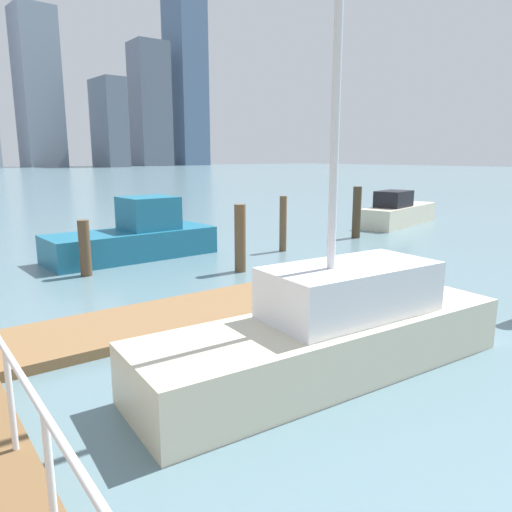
% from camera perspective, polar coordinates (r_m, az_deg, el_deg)
% --- Properties ---
extents(ground_plane, '(300.00, 300.00, 0.00)m').
position_cam_1_polar(ground_plane, '(18.10, -23.80, 0.22)').
color(ground_plane, slate).
extents(floating_dock, '(11.66, 2.00, 0.18)m').
position_cam_1_polar(floating_dock, '(10.99, -0.74, -5.17)').
color(floating_dock, olive).
rests_on(floating_dock, ground_plane).
extents(dock_piling_1, '(0.32, 0.32, 1.94)m').
position_cam_1_polar(dock_piling_1, '(13.88, -1.87, 2.08)').
color(dock_piling_1, brown).
rests_on(dock_piling_1, ground_plane).
extents(dock_piling_2, '(0.34, 0.34, 2.07)m').
position_cam_1_polar(dock_piling_2, '(20.14, 11.68, 5.02)').
color(dock_piling_2, '#473826').
rests_on(dock_piling_2, ground_plane).
extents(dock_piling_3, '(0.25, 0.25, 1.92)m').
position_cam_1_polar(dock_piling_3, '(16.95, 3.18, 3.78)').
color(dock_piling_3, brown).
rests_on(dock_piling_3, ground_plane).
extents(dock_piling_4, '(0.31, 0.31, 1.55)m').
position_cam_1_polar(dock_piling_4, '(14.22, -19.38, 0.87)').
color(dock_piling_4, brown).
rests_on(dock_piling_4, ground_plane).
extents(moored_boat_1, '(6.23, 2.05, 7.34)m').
position_cam_1_polar(moored_boat_1, '(7.62, 9.07, -8.53)').
color(moored_boat_1, beige).
rests_on(moored_boat_1, ground_plane).
extents(moored_boat_2, '(5.78, 2.82, 1.67)m').
position_cam_1_polar(moored_boat_2, '(24.50, 16.29, 4.92)').
color(moored_boat_2, beige).
rests_on(moored_boat_2, ground_plane).
extents(moored_boat_3, '(5.45, 2.22, 1.96)m').
position_cam_1_polar(moored_boat_3, '(16.39, -13.88, 2.15)').
color(moored_boat_3, '#1E6B8C').
rests_on(moored_boat_3, ground_plane).
extents(skyline_tower_4, '(11.85, 12.29, 45.75)m').
position_cam_1_polar(skyline_tower_4, '(166.52, -24.12, 17.40)').
color(skyline_tower_4, gray).
rests_on(skyline_tower_4, ground_plane).
extents(skyline_tower_5, '(7.21, 13.74, 25.77)m').
position_cam_1_polar(skyline_tower_5, '(157.77, -16.81, 14.62)').
color(skyline_tower_5, slate).
rests_on(skyline_tower_5, ground_plane).
extents(skyline_tower_6, '(10.95, 11.13, 39.90)m').
position_cam_1_polar(skyline_tower_6, '(174.42, -12.27, 16.84)').
color(skyline_tower_6, slate).
rests_on(skyline_tower_6, ground_plane).
extents(skyline_tower_7, '(12.13, 13.83, 65.05)m').
position_cam_1_polar(skyline_tower_7, '(187.09, -8.22, 20.49)').
color(skyline_tower_7, slate).
rests_on(skyline_tower_7, ground_plane).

